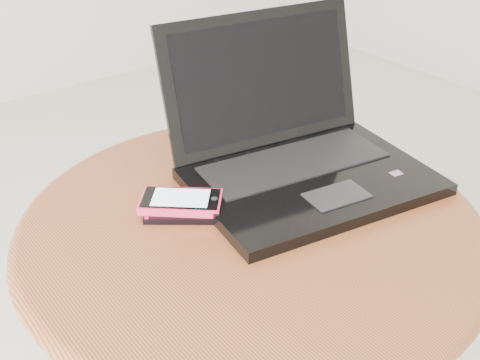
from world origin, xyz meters
TOP-DOWN VIEW (x-y plane):
  - table at (0.07, 0.03)m, footprint 0.69×0.69m
  - laptop at (0.21, 0.08)m, footprint 0.41×0.38m
  - phone_black at (-0.00, 0.09)m, footprint 0.12×0.11m
  - phone_pink at (-0.00, 0.10)m, footprint 0.13×0.13m

SIDE VIEW (x-z plane):
  - table at x=0.07m, z-range 0.16..0.70m
  - phone_black at x=0.00m, z-range 0.55..0.56m
  - phone_pink at x=0.00m, z-range 0.56..0.57m
  - laptop at x=0.21m, z-range 0.47..0.71m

